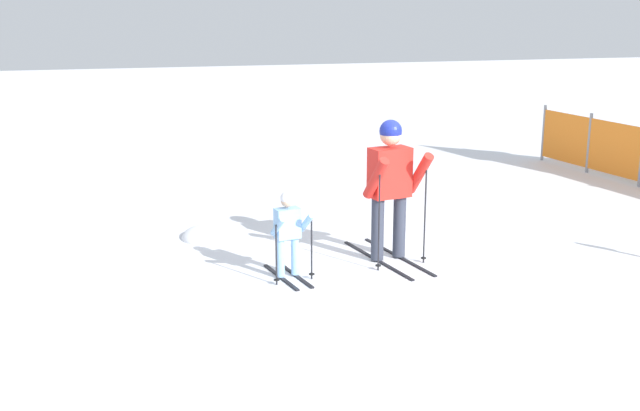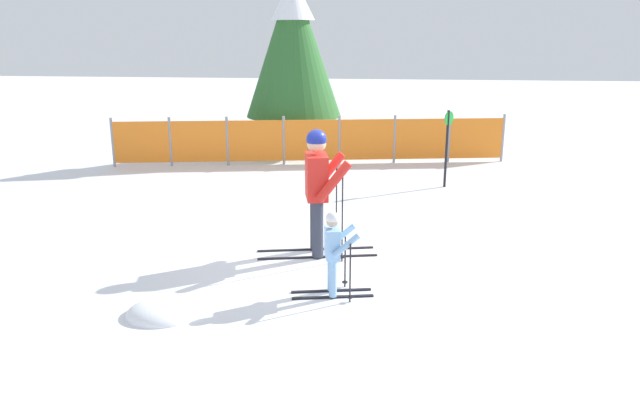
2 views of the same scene
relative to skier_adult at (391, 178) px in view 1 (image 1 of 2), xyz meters
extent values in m
plane|color=white|center=(0.27, 0.22, -1.06)|extent=(60.00, 60.00, 0.00)
cube|color=black|center=(-0.05, 0.15, -1.05)|extent=(1.66, 0.38, 0.02)
cube|color=black|center=(0.01, -0.16, -1.05)|extent=(1.66, 0.38, 0.02)
cylinder|color=#333847|center=(-0.05, 0.15, -0.64)|extent=(0.16, 0.16, 0.80)
cylinder|color=#333847|center=(0.01, -0.16, -0.64)|extent=(0.16, 0.16, 0.80)
cube|color=red|center=(-0.02, 0.00, 0.07)|extent=(0.38, 0.54, 0.62)
cylinder|color=red|center=(0.11, 0.34, 0.06)|extent=(0.51, 0.22, 0.58)
cylinder|color=red|center=(0.23, -0.27, 0.06)|extent=(0.51, 0.22, 0.58)
sphere|color=#D8AD8C|center=(-0.02, 0.00, 0.54)|extent=(0.27, 0.27, 0.27)
sphere|color=navy|center=(-0.02, 0.00, 0.58)|extent=(0.28, 0.28, 0.28)
cylinder|color=black|center=(0.23, 0.38, -0.44)|extent=(0.02, 0.02, 1.24)
cylinder|color=black|center=(0.23, 0.38, -1.00)|extent=(0.07, 0.07, 0.01)
cylinder|color=black|center=(0.36, -0.26, -0.44)|extent=(0.02, 0.02, 1.24)
cylinder|color=black|center=(0.36, -0.26, -1.00)|extent=(0.07, 0.07, 0.01)
cube|color=black|center=(0.30, -1.29, -1.05)|extent=(0.97, 0.23, 0.02)
cube|color=black|center=(0.33, -1.47, -1.05)|extent=(0.97, 0.23, 0.02)
cylinder|color=#8CBFF2|center=(0.30, -1.29, -0.81)|extent=(0.09, 0.09, 0.46)
cylinder|color=#8CBFF2|center=(0.33, -1.47, -0.81)|extent=(0.09, 0.09, 0.46)
cube|color=#8CBFF2|center=(0.31, -1.38, -0.40)|extent=(0.22, 0.31, 0.36)
cylinder|color=#8CBFF2|center=(0.42, -1.17, -0.37)|extent=(0.34, 0.13, 0.29)
cylinder|color=#8CBFF2|center=(0.49, -1.53, -0.37)|extent=(0.34, 0.13, 0.29)
sphere|color=#D8AD8C|center=(0.31, -1.38, -0.12)|extent=(0.15, 0.15, 0.15)
sphere|color=white|center=(0.31, -1.38, -0.10)|extent=(0.16, 0.16, 0.16)
cylinder|color=black|center=(0.45, -1.12, -0.70)|extent=(0.02, 0.02, 0.72)
cylinder|color=black|center=(0.45, -1.12, -1.00)|extent=(0.07, 0.07, 0.01)
cylinder|color=black|center=(0.54, -1.56, -0.70)|extent=(0.02, 0.02, 0.72)
cylinder|color=black|center=(0.54, -1.56, -1.00)|extent=(0.07, 0.07, 0.01)
cylinder|color=gray|center=(-5.25, 5.16, -0.50)|extent=(0.06, 0.06, 1.13)
cylinder|color=gray|center=(-3.98, 5.38, -0.50)|extent=(0.06, 0.06, 1.13)
cube|color=orange|center=(-4.62, 5.27, -0.50)|extent=(1.28, 0.25, 0.95)
cube|color=orange|center=(-3.34, 5.49, -0.50)|extent=(1.28, 0.25, 0.95)
ellipsoid|color=white|center=(-1.55, -2.13, -1.06)|extent=(0.79, 0.68, 0.32)
camera|label=1|loc=(9.12, -3.30, 2.17)|focal=45.00mm
camera|label=2|loc=(0.89, -8.28, 2.06)|focal=35.00mm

